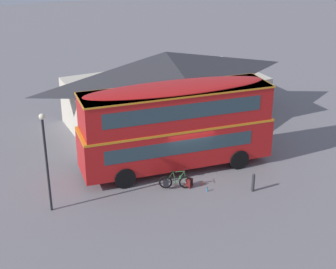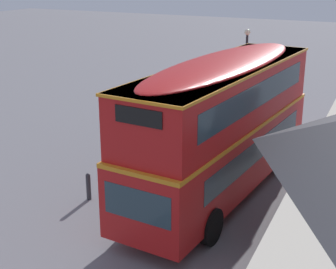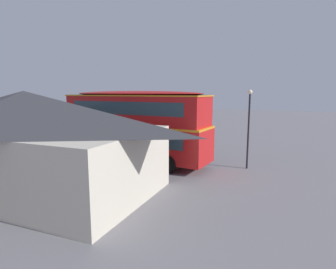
{
  "view_description": "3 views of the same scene",
  "coord_description": "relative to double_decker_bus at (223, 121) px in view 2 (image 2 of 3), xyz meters",
  "views": [
    {
      "loc": [
        -10.69,
        -21.77,
        12.75
      ],
      "look_at": [
        -1.04,
        -0.02,
        2.38
      ],
      "focal_mm": 54.16,
      "sensor_mm": 36.0,
      "label": 1
    },
    {
      "loc": [
        14.79,
        6.01,
        7.59
      ],
      "look_at": [
        0.13,
        -1.24,
        2.03
      ],
      "focal_mm": 53.18,
      "sensor_mm": 36.0,
      "label": 2
    },
    {
      "loc": [
        -9.81,
        16.19,
        4.69
      ],
      "look_at": [
        -1.76,
        -1.5,
        1.7
      ],
      "focal_mm": 29.32,
      "sensor_mm": 36.0,
      "label": 3
    }
  ],
  "objects": [
    {
      "name": "ground_plane",
      "position": [
        0.27,
        -0.61,
        -2.64
      ],
      "size": [
        120.0,
        120.0,
        0.0
      ],
      "primitive_type": "plane",
      "color": "slate"
    },
    {
      "name": "double_decker_bus",
      "position": [
        0.0,
        0.0,
        0.0
      ],
      "size": [
        10.47,
        3.33,
        4.79
      ],
      "color": "black",
      "rests_on": "ground"
    },
    {
      "name": "touring_bicycle",
      "position": [
        -1.03,
        -2.03,
        -2.27
      ],
      "size": [
        1.57,
        0.78,
        1.04
      ],
      "color": "black",
      "rests_on": "ground"
    },
    {
      "name": "backpack_on_ground",
      "position": [
        -0.28,
        -2.19,
        -2.38
      ],
      "size": [
        0.42,
        0.41,
        0.51
      ],
      "color": "maroon",
      "rests_on": "ground"
    },
    {
      "name": "water_bottle_blue_sports",
      "position": [
        0.35,
        -2.96,
        -2.55
      ],
      "size": [
        0.07,
        0.07,
        0.21
      ],
      "color": "#338CBF",
      "rests_on": "ground"
    },
    {
      "name": "water_bottle_red_squeeze",
      "position": [
        0.43,
        -2.29,
        -2.54
      ],
      "size": [
        0.07,
        0.07,
        0.22
      ],
      "color": "#D84C33",
      "rests_on": "ground"
    },
    {
      "name": "street_lamp",
      "position": [
        -7.15,
        -1.54,
        0.34
      ],
      "size": [
        0.28,
        0.28,
        4.85
      ],
      "color": "black",
      "rests_on": "ground"
    },
    {
      "name": "kerb_bollard",
      "position": [
        2.45,
        -3.86,
        -2.15
      ],
      "size": [
        0.16,
        0.16,
        0.97
      ],
      "color": "#333338",
      "rests_on": "ground"
    }
  ]
}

